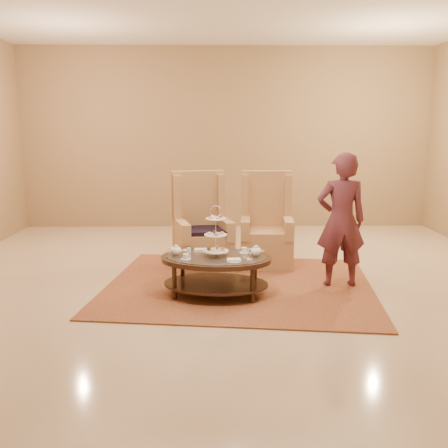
{
  "coord_description": "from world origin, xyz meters",
  "views": [
    {
      "loc": [
        -0.23,
        -5.91,
        1.96
      ],
      "look_at": [
        -0.12,
        0.2,
        0.78
      ],
      "focal_mm": 40.0,
      "sensor_mm": 36.0,
      "label": 1
    }
  ],
  "objects_px": {
    "tea_table": "(216,264)",
    "person": "(341,221)",
    "armchair_left": "(201,236)",
    "armchair_right": "(266,234)"
  },
  "relations": [
    {
      "from": "tea_table",
      "to": "armchair_right",
      "type": "bearing_deg",
      "value": 70.06
    },
    {
      "from": "person",
      "to": "tea_table",
      "type": "bearing_deg",
      "value": 11.99
    },
    {
      "from": "tea_table",
      "to": "armchair_left",
      "type": "bearing_deg",
      "value": 106.94
    },
    {
      "from": "armchair_left",
      "to": "person",
      "type": "relative_size",
      "value": 0.81
    },
    {
      "from": "tea_table",
      "to": "person",
      "type": "xyz_separation_m",
      "value": [
        1.54,
        0.35,
        0.44
      ]
    },
    {
      "from": "armchair_left",
      "to": "armchair_right",
      "type": "bearing_deg",
      "value": -3.89
    },
    {
      "from": "tea_table",
      "to": "armchair_left",
      "type": "distance_m",
      "value": 1.25
    },
    {
      "from": "armchair_left",
      "to": "person",
      "type": "height_order",
      "value": "person"
    },
    {
      "from": "armchair_right",
      "to": "person",
      "type": "relative_size",
      "value": 0.8
    },
    {
      "from": "person",
      "to": "armchair_right",
      "type": "bearing_deg",
      "value": -53.08
    }
  ]
}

